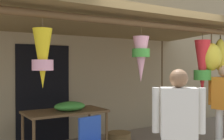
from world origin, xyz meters
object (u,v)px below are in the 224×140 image
Objects in this scene: customer_foreground at (179,126)px; flower_heap_on_table at (71,106)px; wicker_basket_by_table at (119,138)px; display_table at (65,115)px; vendor_in_orange at (224,101)px.

flower_heap_on_table is at bearing 96.52° from customer_foreground.
wicker_basket_by_table is at bearing 4.11° from flower_heap_on_table.
flower_heap_on_table is 2.40m from customer_foreground.
customer_foreground reaches higher than display_table.
display_table is 2.50m from customer_foreground.
flower_heap_on_table is (0.07, -0.08, 0.16)m from display_table.
vendor_in_orange reaches higher than flower_heap_on_table.
vendor_in_orange is at bearing -30.96° from flower_heap_on_table.
flower_heap_on_table is at bearing 149.04° from vendor_in_orange.
wicker_basket_by_table is at bearing 71.26° from customer_foreground.
customer_foreground is at bearing -156.07° from vendor_in_orange.
wicker_basket_by_table is 2.16m from vendor_in_orange.
customer_foreground is at bearing -82.11° from display_table.
customer_foreground is at bearing -108.74° from wicker_basket_by_table.
vendor_in_orange reaches higher than display_table.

